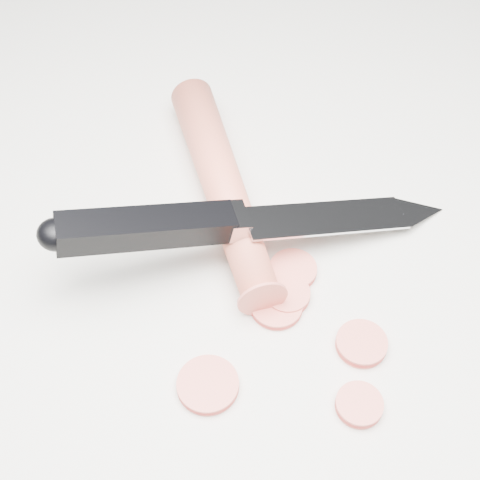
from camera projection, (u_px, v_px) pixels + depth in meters
ground at (274, 281)px, 0.46m from camera, size 2.40×2.40×0.00m
carrot at (223, 185)px, 0.49m from camera, size 0.10×0.20×0.03m
carrot_slice_0 at (293, 270)px, 0.46m from camera, size 0.03×0.03×0.01m
carrot_slice_1 at (287, 294)px, 0.45m from camera, size 0.03×0.03×0.01m
carrot_slice_2 at (276, 306)px, 0.45m from camera, size 0.04×0.04×0.01m
carrot_slice_3 at (208, 385)px, 0.41m from camera, size 0.04×0.04×0.01m
carrot_slice_4 at (361, 344)px, 0.43m from camera, size 0.03×0.03×0.01m
carrot_slice_5 at (359, 405)px, 0.40m from camera, size 0.03×0.03×0.01m
kitchen_knife at (259, 216)px, 0.45m from camera, size 0.28×0.13×0.07m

